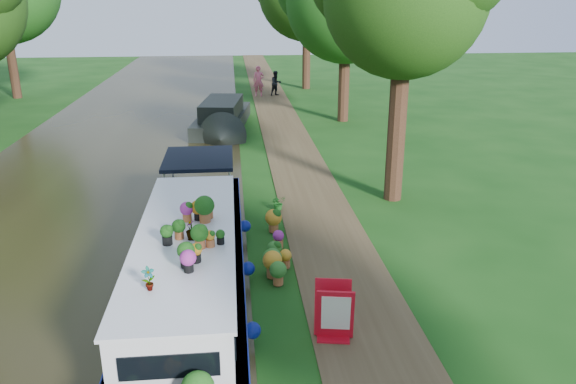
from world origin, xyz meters
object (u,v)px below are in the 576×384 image
Objects in this scene: sandwich_board at (334,314)px; pedestrian_dark at (276,83)px; plant_boat at (188,281)px; second_boat at (222,118)px; pedestrian_pink at (259,81)px.

pedestrian_dark is (1.12, 27.67, 0.29)m from sandwich_board.
plant_boat is 12.11× the size of sandwich_board.
second_boat is at bearing -138.58° from pedestrian_dark.
pedestrian_pink is 1.16m from pedestrian_dark.
pedestrian_dark is (3.41, 9.49, 0.24)m from second_boat.
sandwich_board is 27.60m from pedestrian_pink.
pedestrian_dark is at bearing 10.90° from pedestrian_pink.
pedestrian_dark is (1.14, 0.07, -0.17)m from pedestrian_pink.
pedestrian_pink reaches higher than sandwich_board.
sandwich_board is (2.29, -18.18, -0.05)m from second_boat.
pedestrian_pink is at bearing 84.10° from plant_boat.
plant_boat is 6.97× the size of pedestrian_pink.
plant_boat is at bearing -127.10° from pedestrian_dark.
second_boat is 6.90× the size of sandwich_board.
sandwich_board is 0.58× the size of pedestrian_pink.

